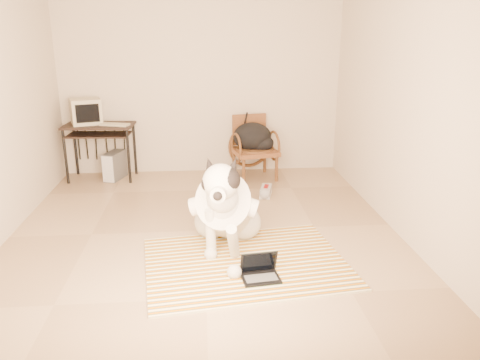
{
  "coord_description": "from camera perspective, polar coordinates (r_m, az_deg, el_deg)",
  "views": [
    {
      "loc": [
        0.0,
        -4.55,
        2.02
      ],
      "look_at": [
        0.33,
        -0.49,
        0.71
      ],
      "focal_mm": 35.0,
      "sensor_mm": 36.0,
      "label": 1
    }
  ],
  "objects": [
    {
      "name": "floor",
      "position": [
        4.98,
        -4.32,
        -6.17
      ],
      "size": [
        4.5,
        4.5,
        0.0
      ],
      "primitive_type": "plane",
      "color": "#A28463",
      "rests_on": "ground"
    },
    {
      "name": "wall_back",
      "position": [
        6.84,
        -4.78,
        12.11
      ],
      "size": [
        4.5,
        0.0,
        4.5
      ],
      "primitive_type": "plane",
      "rotation": [
        1.57,
        0.0,
        0.0
      ],
      "color": "beige",
      "rests_on": "floor"
    },
    {
      "name": "wall_front",
      "position": [
        2.4,
        -4.53,
        1.59
      ],
      "size": [
        4.5,
        0.0,
        4.5
      ],
      "primitive_type": "plane",
      "rotation": [
        -1.57,
        0.0,
        0.0
      ],
      "color": "beige",
      "rests_on": "floor"
    },
    {
      "name": "wall_right",
      "position": [
        5.02,
        19.1,
        9.18
      ],
      "size": [
        0.0,
        4.5,
        4.5
      ],
      "primitive_type": "plane",
      "rotation": [
        1.57,
        0.0,
        -1.57
      ],
      "color": "beige",
      "rests_on": "floor"
    },
    {
      "name": "rug",
      "position": [
        4.29,
        0.73,
        -10.08
      ],
      "size": [
        1.94,
        1.58,
        0.02
      ],
      "color": "#BD6608",
      "rests_on": "floor"
    },
    {
      "name": "dog",
      "position": [
        4.45,
        -1.78,
        -3.49
      ],
      "size": [
        0.67,
        1.42,
        1.01
      ],
      "color": "silver",
      "rests_on": "rug"
    },
    {
      "name": "laptop",
      "position": [
        4.02,
        2.44,
        -11.09
      ],
      "size": [
        0.34,
        0.27,
        0.22
      ],
      "color": "black",
      "rests_on": "rug"
    },
    {
      "name": "computer_desk",
      "position": [
        6.79,
        -16.79,
        5.58
      ],
      "size": [
        0.97,
        0.58,
        0.78
      ],
      "color": "black",
      "rests_on": "floor"
    },
    {
      "name": "crt_monitor",
      "position": [
        6.84,
        -18.28,
        7.95
      ],
      "size": [
        0.49,
        0.48,
        0.35
      ],
      "color": "#B1A78A",
      "rests_on": "computer_desk"
    },
    {
      "name": "desk_keyboard",
      "position": [
        6.64,
        -15.03,
        6.55
      ],
      "size": [
        0.42,
        0.26,
        0.03
      ],
      "primitive_type": "cube",
      "rotation": [
        0.0,
        0.0,
        -0.31
      ],
      "color": "#B1A78A",
      "rests_on": "computer_desk"
    },
    {
      "name": "pc_tower",
      "position": [
        6.84,
        -15.02,
        1.71
      ],
      "size": [
        0.29,
        0.45,
        0.39
      ],
      "color": "#4D4D50",
      "rests_on": "floor"
    },
    {
      "name": "rattan_chair",
      "position": [
        6.64,
        1.67,
        4.03
      ],
      "size": [
        0.68,
        0.67,
        0.88
      ],
      "color": "brown",
      "rests_on": "floor"
    },
    {
      "name": "backpack",
      "position": [
        6.56,
        1.71,
        5.16
      ],
      "size": [
        0.56,
        0.44,
        0.4
      ],
      "color": "black",
      "rests_on": "rattan_chair"
    },
    {
      "name": "sneaker_left",
      "position": [
        5.92,
        -0.2,
        -1.69
      ],
      "size": [
        0.17,
        0.3,
        0.1
      ],
      "color": "silver",
      "rests_on": "floor"
    },
    {
      "name": "sneaker_right",
      "position": [
        6.0,
        3.18,
        -1.4
      ],
      "size": [
        0.21,
        0.35,
        0.11
      ],
      "color": "silver",
      "rests_on": "floor"
    }
  ]
}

